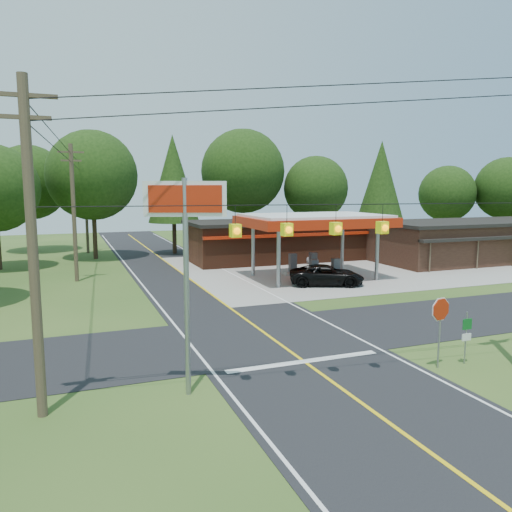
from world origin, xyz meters
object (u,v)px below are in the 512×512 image
object	(u,v)px
gas_canopy	(314,222)
octagonal_stop_sign	(441,315)
suv_car	(327,275)
big_stop_sign	(186,235)
sedan_car	(302,255)

from	to	relation	value
gas_canopy	octagonal_stop_sign	distance (m)	19.66
gas_canopy	suv_car	world-z (taller)	gas_canopy
big_stop_sign	octagonal_stop_sign	xyz separation A→B (m)	(9.50, -1.00, -3.26)
suv_car	big_stop_sign	xyz separation A→B (m)	(-13.50, -15.01, 4.63)
suv_car	sedan_car	size ratio (longest dim) A/B	1.51
big_stop_sign	octagonal_stop_sign	distance (m)	10.09
sedan_car	big_stop_sign	distance (m)	31.44
sedan_car	suv_car	bearing A→B (deg)	-120.51
gas_canopy	suv_car	bearing A→B (deg)	-99.46
sedan_car	gas_canopy	bearing A→B (deg)	-123.42
sedan_car	octagonal_stop_sign	size ratio (longest dim) A/B	1.24
gas_canopy	big_stop_sign	xyz separation A→B (m)	(-14.00, -18.01, 1.09)
sedan_car	octagonal_stop_sign	xyz separation A→B (m)	(-7.50, -27.01, 1.50)
suv_car	gas_canopy	bearing A→B (deg)	12.12
suv_car	octagonal_stop_sign	bearing A→B (deg)	-172.44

